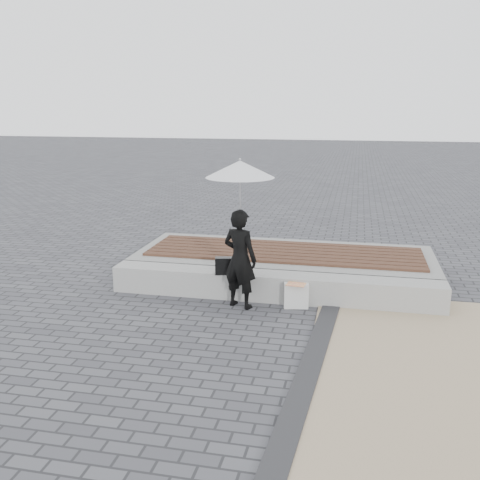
# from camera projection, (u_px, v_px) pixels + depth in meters

# --- Properties ---
(ground) EXTENTS (80.00, 80.00, 0.00)m
(ground) POSITION_uv_depth(u_px,v_px,m) (254.00, 342.00, 6.76)
(ground) COLOR #494A4E
(ground) RESTS_ON ground
(edging_band) EXTENTS (0.61, 5.20, 0.04)m
(edging_band) POSITION_uv_depth(u_px,v_px,m) (311.00, 365.00, 6.12)
(edging_band) COLOR #292A2C
(edging_band) RESTS_ON ground
(seating_ledge) EXTENTS (5.00, 0.45, 0.40)m
(seating_ledge) POSITION_uv_depth(u_px,v_px,m) (273.00, 286.00, 8.22)
(seating_ledge) COLOR #9A9995
(seating_ledge) RESTS_ON ground
(timber_platform) EXTENTS (5.00, 2.00, 0.40)m
(timber_platform) POSITION_uv_depth(u_px,v_px,m) (284.00, 264.00, 9.36)
(timber_platform) COLOR gray
(timber_platform) RESTS_ON ground
(timber_decking) EXTENTS (4.60, 1.40, 0.04)m
(timber_decking) POSITION_uv_depth(u_px,v_px,m) (284.00, 252.00, 9.31)
(timber_decking) COLOR brown
(timber_decking) RESTS_ON timber_platform
(woman) EXTENTS (0.62, 0.51, 1.44)m
(woman) POSITION_uv_depth(u_px,v_px,m) (240.00, 259.00, 7.78)
(woman) COLOR black
(woman) RESTS_ON ground
(parasol) EXTENTS (0.96, 0.96, 1.22)m
(parasol) POSITION_uv_depth(u_px,v_px,m) (240.00, 169.00, 7.47)
(parasol) COLOR silver
(parasol) RESTS_ON ground
(handbag) EXTENTS (0.38, 0.21, 0.26)m
(handbag) POSITION_uv_depth(u_px,v_px,m) (227.00, 266.00, 8.13)
(handbag) COLOR black
(handbag) RESTS_ON seating_ledge
(canvas_tote) EXTENTS (0.37, 0.21, 0.37)m
(canvas_tote) POSITION_uv_depth(u_px,v_px,m) (296.00, 296.00, 7.87)
(canvas_tote) COLOR silver
(canvas_tote) RESTS_ON ground
(magazine) EXTENTS (0.28, 0.22, 0.01)m
(magazine) POSITION_uv_depth(u_px,v_px,m) (296.00, 284.00, 7.78)
(magazine) COLOR #CB3C55
(magazine) RESTS_ON canvas_tote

